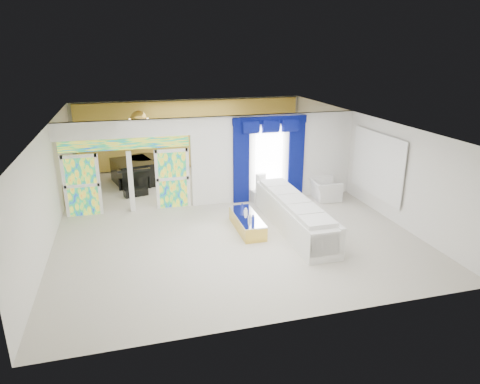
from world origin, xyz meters
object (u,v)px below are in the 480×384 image
object	(u,v)px
coffee_table	(247,223)
console_table	(269,195)
grand_piano	(134,172)
armchair	(325,190)
white_sofa	(294,216)

from	to	relation	value
coffee_table	console_table	xyz separation A→B (m)	(1.44, 2.27, -0.00)
coffee_table	grand_piano	xyz separation A→B (m)	(-3.07, 5.58, 0.25)
coffee_table	armchair	bearing A→B (deg)	28.98
coffee_table	console_table	distance (m)	2.69
white_sofa	armchair	bearing A→B (deg)	46.59
console_table	coffee_table	bearing A→B (deg)	-122.38
console_table	grand_piano	world-z (taller)	grand_piano
console_table	armchair	bearing A→B (deg)	-10.61
grand_piano	console_table	bearing A→B (deg)	-51.19
coffee_table	grand_piano	size ratio (longest dim) A/B	1.05
white_sofa	console_table	bearing A→B (deg)	87.99
grand_piano	coffee_table	bearing A→B (deg)	-76.09
coffee_table	grand_piano	distance (m)	6.37
white_sofa	armchair	xyz separation A→B (m)	(2.07, 2.20, -0.08)
white_sofa	grand_piano	size ratio (longest dim) A/B	2.46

